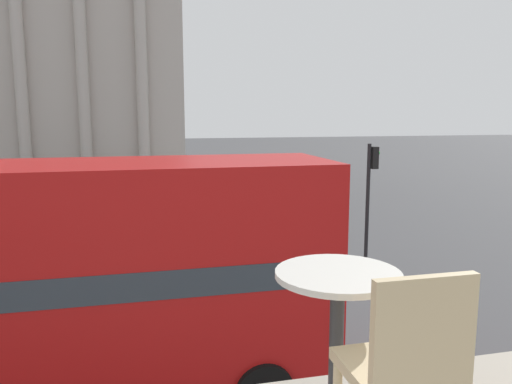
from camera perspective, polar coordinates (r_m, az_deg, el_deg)
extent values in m
cylinder|color=black|center=(10.85, -2.35, -15.52)|extent=(0.99, 0.22, 0.99)
cylinder|color=#2D2D30|center=(2.56, 9.15, -16.87)|extent=(0.07, 0.07, 0.68)
cylinder|color=silver|center=(2.42, 9.36, -9.29)|extent=(0.60, 0.60, 0.03)
cube|color=#D1B789|center=(2.17, 15.63, -19.00)|extent=(0.40, 0.40, 0.05)
cube|color=#D1B789|center=(1.93, 18.62, -15.05)|extent=(0.40, 0.04, 0.42)
cylinder|color=#BCB2A8|center=(42.35, -25.65, 16.25)|extent=(0.90, 0.90, 22.00)
cylinder|color=#BCB2A8|center=(41.72, -19.43, 16.73)|extent=(0.90, 0.90, 22.00)
cylinder|color=#BCB2A8|center=(41.56, -13.07, 17.03)|extent=(0.90, 0.90, 22.00)
cylinder|color=black|center=(16.36, 12.61, -1.69)|extent=(0.12, 0.12, 4.06)
cube|color=black|center=(16.23, 13.37, 3.83)|extent=(0.20, 0.24, 0.70)
sphere|color=green|center=(16.27, 13.74, 4.36)|extent=(0.14, 0.14, 0.14)
cylinder|color=#282B33|center=(28.72, 6.17, -0.33)|extent=(0.14, 0.14, 0.77)
cylinder|color=#282B33|center=(28.78, 6.51, -0.31)|extent=(0.14, 0.14, 0.77)
cylinder|color=black|center=(28.65, 6.36, 1.05)|extent=(0.32, 0.32, 0.61)
sphere|color=tan|center=(28.60, 6.38, 1.87)|extent=(0.21, 0.21, 0.21)
cylinder|color=#282B33|center=(31.10, -4.01, 0.49)|extent=(0.14, 0.14, 0.86)
cylinder|color=#282B33|center=(31.13, -3.68, 0.50)|extent=(0.14, 0.14, 0.86)
cylinder|color=slate|center=(31.01, -3.86, 1.90)|extent=(0.32, 0.32, 0.68)
sphere|color=tan|center=(30.96, -3.87, 2.74)|extent=(0.23, 0.23, 0.23)
cylinder|color=#282B33|center=(29.64, -12.35, -0.09)|extent=(0.14, 0.14, 0.88)
cylinder|color=#282B33|center=(29.65, -12.00, -0.08)|extent=(0.14, 0.14, 0.88)
cylinder|color=silver|center=(29.53, -12.23, 1.42)|extent=(0.32, 0.32, 0.70)
sphere|color=tan|center=(29.48, -12.26, 2.32)|extent=(0.24, 0.24, 0.24)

